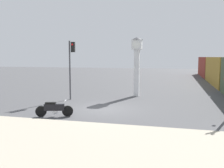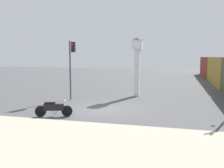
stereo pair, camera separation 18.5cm
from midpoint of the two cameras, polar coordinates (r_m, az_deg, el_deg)
name	(u,v)px [view 2 (the right image)]	position (r m, az deg, el deg)	size (l,w,h in m)	color
ground_plane	(104,109)	(16.47, -1.52, -5.77)	(120.00, 120.00, 0.00)	#4C4C4F
sidewalk_strip	(55,142)	(10.46, -12.32, -12.73)	(36.00, 6.00, 0.10)	#B2A893
motorcycle	(54,109)	(14.77, -12.85, -5.53)	(2.06, 0.81, 0.94)	black
clock_tower	(137,58)	(21.76, 6.05, 5.93)	(1.01, 1.01, 5.10)	white
traffic_light	(72,60)	(20.07, -8.96, 5.52)	(0.50, 0.35, 4.69)	#47474C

